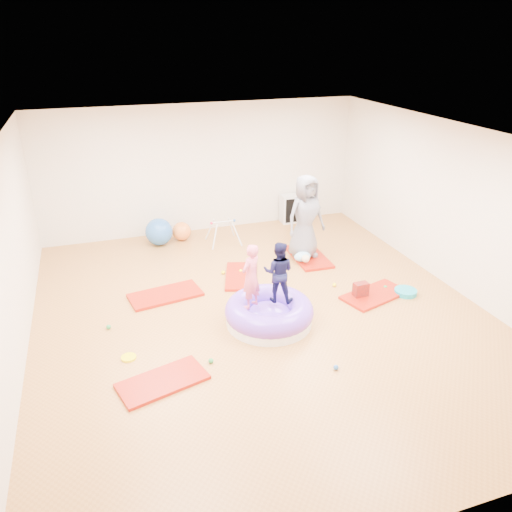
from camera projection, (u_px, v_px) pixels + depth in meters
name	position (u px, v px, depth m)	size (l,w,h in m)	color
room	(262.00, 233.00, 7.44)	(7.01, 8.01, 2.81)	#B07638
gym_mat_front_left	(163.00, 381.00, 6.45)	(1.13, 0.56, 0.05)	#BC1A00
gym_mat_mid_left	(165.00, 295.00, 8.55)	(1.21, 0.60, 0.05)	#BC1A00
gym_mat_center_back	(241.00, 276.00, 9.21)	(1.12, 0.56, 0.05)	#BC1A00
gym_mat_right	(375.00, 295.00, 8.55)	(1.16, 0.58, 0.05)	#BC1A00
gym_mat_rear_right	(309.00, 257.00, 9.99)	(1.22, 0.61, 0.05)	#BC1A00
inflatable_cushion	(269.00, 313.00, 7.72)	(1.38, 1.38, 0.43)	white
child_pink	(251.00, 273.00, 7.32)	(0.37, 0.24, 1.02)	#E55B7A
child_navy	(279.00, 269.00, 7.51)	(0.47, 0.37, 0.97)	#111136
adult_caregiver	(305.00, 217.00, 9.64)	(0.81, 0.53, 1.65)	slate
infant	(303.00, 257.00, 9.68)	(0.33, 0.34, 0.20)	#93CFF2
ball_pit_balls	(262.00, 310.00, 8.06)	(4.78, 3.34, 0.07)	green
exercise_ball_blue	(159.00, 232.00, 10.51)	(0.57, 0.57, 0.57)	#285EB0
exercise_ball_orange	(182.00, 231.00, 10.78)	(0.40, 0.40, 0.40)	orange
infant_play_gym	(223.00, 229.00, 10.53)	(0.67, 0.63, 0.51)	silver
cube_shelf	(295.00, 208.00, 11.77)	(0.66, 0.33, 0.66)	silver
balance_disc	(406.00, 292.00, 8.61)	(0.38, 0.38, 0.08)	#1394AD
backpack	(361.00, 290.00, 8.45)	(0.25, 0.15, 0.28)	#B20E04
yellow_toy	(129.00, 358.00, 6.93)	(0.21, 0.21, 0.03)	#FFF305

